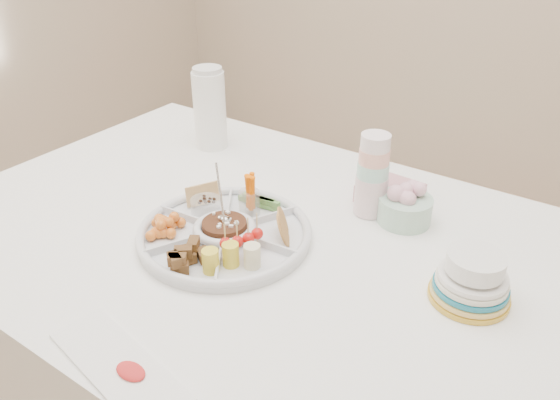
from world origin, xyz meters
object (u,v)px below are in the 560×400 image
Objects in this scene: dining_table at (259,352)px; party_tray at (225,231)px; thermos at (210,107)px; plate_stack at (472,278)px.

party_tray is (-0.04, -0.06, 0.40)m from dining_table.
dining_table is 4.00× the size of party_tray.
dining_table is 6.18× the size of thermos.
thermos is 0.91m from plate_stack.
dining_table is at bearing 58.35° from party_tray.
party_tray is at bearing -46.13° from thermos.
plate_stack is (0.51, 0.11, 0.03)m from party_tray.
plate_stack is at bearing 11.89° from party_tray.
dining_table is at bearing -37.93° from thermos.
thermos is 1.61× the size of plate_stack.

